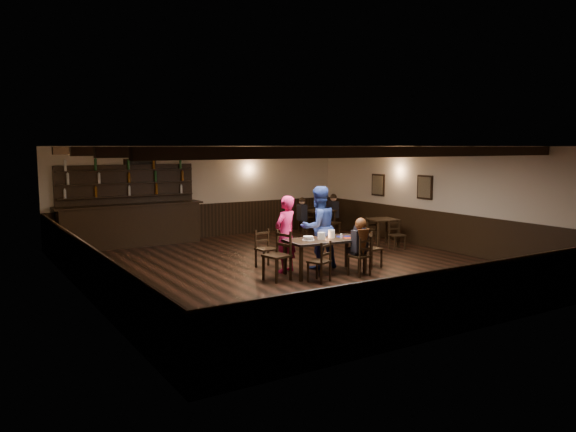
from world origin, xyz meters
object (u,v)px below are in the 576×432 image
chair_near_right (362,253)px  bar_counter (130,219)px  chair_near_left (322,258)px  woman_pink (286,234)px  cake (308,238)px  dining_table (325,242)px  man_blue (318,227)px

chair_near_right → bar_counter: 6.86m
bar_counter → chair_near_left: bearing=-71.5°
chair_near_right → woman_pink: 1.68m
cake → chair_near_left: bearing=-97.8°
dining_table → woman_pink: size_ratio=1.05×
cake → woman_pink: bearing=111.1°
dining_table → chair_near_left: (-0.48, -0.58, -0.19)m
dining_table → woman_pink: woman_pink is taller
man_blue → bar_counter: size_ratio=0.46×
woman_pink → cake: woman_pink is taller
man_blue → woman_pink: bearing=-3.8°
man_blue → cake: size_ratio=6.89×
bar_counter → woman_pink: bearing=-68.7°
chair_near_left → chair_near_right: (1.02, 0.00, 0.00)m
man_blue → bar_counter: 5.71m
bar_counter → man_blue: bearing=-61.2°
dining_table → bar_counter: size_ratio=0.44×
dining_table → bar_counter: (-2.54, 5.55, 0.05)m
dining_table → bar_counter: bar_counter is taller
chair_near_right → cake: size_ratio=3.14×
chair_near_left → woman_pink: woman_pink is taller
chair_near_right → bar_counter: bearing=116.6°
chair_near_left → bar_counter: 6.47m
dining_table → man_blue: man_blue is taller
chair_near_left → cake: size_ratio=3.13×
chair_near_left → woman_pink: size_ratio=0.50×
woman_pink → bar_counter: bearing=-90.4°
woman_pink → bar_counter: size_ratio=0.42×
chair_near_left → woman_pink: bearing=96.1°
chair_near_right → man_blue: 1.25m
chair_near_right → cake: 1.16m
woman_pink → cake: bearing=89.4°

